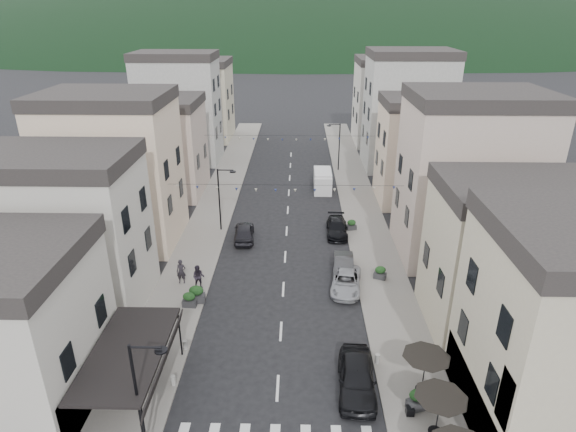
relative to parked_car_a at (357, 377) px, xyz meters
name	(u,v)px	position (x,y,z in m)	size (l,w,h in m)	color
sidewalk_left	(216,205)	(-11.78, 26.00, -0.78)	(4.00, 76.00, 0.12)	slate
sidewalk_right	(360,206)	(3.22, 26.00, -0.78)	(4.00, 76.00, 0.12)	slate
hill_backdrop	(298,40)	(-4.28, 294.00, -0.84)	(640.00, 360.00, 70.00)	black
boutique_awning	(133,353)	(-11.53, -1.00, 2.27)	(3.77, 7.50, 3.28)	black
buildings_row_left	(158,134)	(-18.78, 31.75, 5.28)	(10.20, 54.16, 14.00)	beige
buildings_row_right	(424,137)	(10.22, 30.59, 5.48)	(10.20, 54.16, 14.50)	#B9AD93
cafe_terrace	(440,402)	(3.42, -3.20, 1.52)	(2.50, 8.10, 2.53)	black
streetlamp_left_near	(142,387)	(-10.10, -4.00, 2.86)	(1.70, 0.56, 6.00)	black
streetlamp_left_far	(222,193)	(-10.10, 20.00, 2.86)	(1.70, 0.56, 6.00)	black
streetlamp_right_far	(337,142)	(1.54, 38.00, 2.86)	(1.70, 0.56, 6.00)	black
bollards	(277,389)	(-4.28, -0.50, -0.42)	(11.66, 10.26, 0.60)	gray
bunting_near	(285,189)	(-4.28, 16.00, 4.81)	(19.00, 0.28, 0.62)	black
bunting_far	(289,139)	(-4.28, 32.00, 4.81)	(19.00, 0.28, 0.62)	black
parked_car_a	(357,377)	(0.00, 0.00, 0.00)	(1.99, 4.94, 1.68)	black
parked_car_b	(344,267)	(0.32, 12.25, -0.15)	(1.47, 4.22, 1.39)	#303032
parked_car_c	(346,282)	(0.32, 10.14, -0.21)	(2.10, 4.56, 1.27)	#9899A0
parked_car_d	(337,228)	(0.32, 19.48, -0.19)	(1.84, 4.51, 1.31)	black
parked_car_e	(244,232)	(-8.02, 18.18, -0.10)	(1.74, 4.33, 1.48)	black
delivery_van	(323,180)	(-0.49, 31.16, 0.30)	(1.98, 4.88, 2.33)	silver
pedestrian_a	(181,272)	(-11.89, 10.56, 0.23)	(0.69, 0.45, 1.90)	black
pedestrian_b	(198,277)	(-10.46, 9.85, 0.20)	(0.90, 0.70, 1.85)	#251F29
planter_la	(189,300)	(-10.68, 7.52, -0.19)	(1.00, 0.59, 1.09)	#29292B
planter_lb	(196,294)	(-10.28, 8.06, -0.10)	(1.20, 0.73, 1.29)	#2E2D30
planter_ra	(418,399)	(2.98, -1.39, -0.14)	(1.22, 0.93, 1.21)	#2F2E31
planter_rb	(380,273)	(3.03, 11.53, -0.22)	(1.05, 0.81, 1.03)	#2E2E31
planter_rc	(351,225)	(1.72, 20.22, -0.24)	(0.99, 0.71, 1.00)	#2B2B2D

